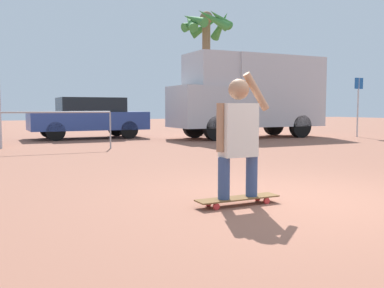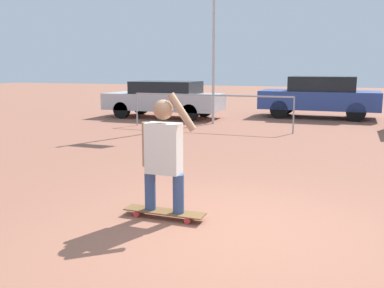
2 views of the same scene
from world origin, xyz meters
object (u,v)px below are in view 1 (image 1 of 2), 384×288
(camper_van, at_px, (251,93))
(street_sign, at_px, (358,99))
(parked_car_blue, at_px, (89,117))
(palm_tree_near_van, at_px, (206,35))
(skateboard, at_px, (238,199))
(person_skateboarder, at_px, (238,132))

(camper_van, relative_size, street_sign, 2.60)
(parked_car_blue, height_order, palm_tree_near_van, palm_tree_near_van)
(skateboard, height_order, street_sign, street_sign)
(parked_car_blue, bearing_deg, palm_tree_near_van, 31.96)
(skateboard, xyz_separation_m, camper_van, (6.78, 9.91, 1.66))
(camper_van, bearing_deg, palm_tree_near_van, 76.33)
(person_skateboarder, distance_m, parked_car_blue, 12.32)
(street_sign, bearing_deg, person_skateboarder, -142.58)
(person_skateboarder, distance_m, camper_van, 12.04)
(person_skateboarder, bearing_deg, street_sign, 37.42)
(skateboard, relative_size, palm_tree_near_van, 0.16)
(palm_tree_near_van, distance_m, street_sign, 9.71)
(skateboard, distance_m, person_skateboarder, 0.80)
(camper_van, bearing_deg, street_sign, -20.89)
(person_skateboarder, bearing_deg, camper_van, 55.59)
(person_skateboarder, relative_size, camper_van, 0.24)
(camper_van, bearing_deg, person_skateboarder, -124.41)
(camper_van, xyz_separation_m, parked_car_blue, (-5.84, 2.38, -0.91))
(skateboard, distance_m, parked_car_blue, 12.34)
(skateboard, bearing_deg, palm_tree_near_van, 63.41)
(skateboard, height_order, person_skateboarder, person_skateboarder)
(person_skateboarder, distance_m, street_sign, 13.73)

